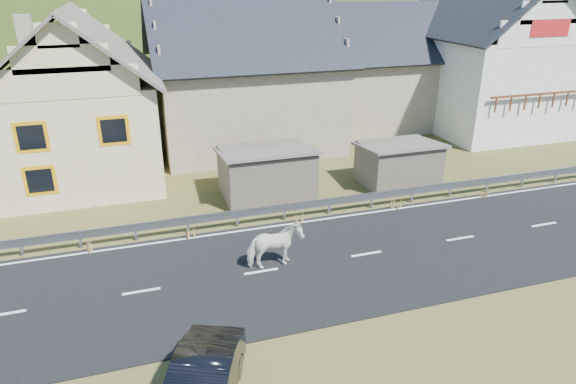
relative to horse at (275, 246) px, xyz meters
name	(u,v)px	position (x,y,z in m)	size (l,w,h in m)	color
ground	(366,255)	(3.45, -0.17, -0.84)	(160.00, 160.00, 0.00)	#363E1A
road	(367,254)	(3.45, -0.17, -0.82)	(60.00, 7.00, 0.04)	black
lane_markings	(367,254)	(3.45, -0.17, -0.80)	(60.00, 6.60, 0.01)	silver
guardrail	(329,202)	(3.45, 3.51, -0.28)	(28.10, 0.09, 0.75)	#93969B
shed_left	(266,173)	(1.45, 6.33, 0.26)	(4.30, 3.30, 2.40)	#685D50
shed_right	(398,164)	(7.95, 5.83, 0.16)	(3.80, 2.90, 2.20)	#685D50
house_cream	(76,90)	(-6.55, 11.82, 3.51)	(7.80, 9.80, 8.30)	#F8E7AC
house_stone_a	(243,66)	(2.45, 14.83, 3.79)	(10.80, 9.80, 8.90)	tan
house_stone_b	(381,60)	(12.45, 16.83, 3.39)	(9.80, 8.80, 8.10)	tan
house_white	(487,49)	(18.45, 13.82, 4.22)	(8.80, 10.80, 9.70)	white
mountain	(159,64)	(8.45, 179.83, -20.84)	(440.00, 280.00, 260.00)	#23360F
horse	(275,246)	(0.00, 0.00, 0.00)	(1.90, 0.86, 1.60)	white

